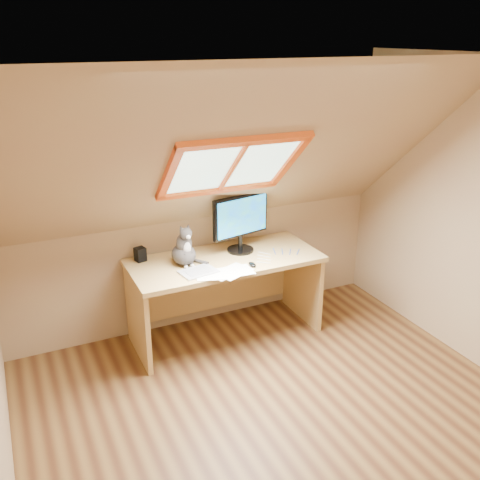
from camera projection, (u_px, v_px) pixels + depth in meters
ground at (297, 434)px, 3.60m from camera, size 3.50×3.50×0.00m
room_shell at (315, 242)px, 3.01m from camera, size 3.52×3.52×2.41m
desk at (222, 279)px, 4.67m from camera, size 1.63×0.71×0.74m
monitor at (241, 220)px, 4.57m from camera, size 0.54×0.23×0.51m
cat at (184, 250)px, 4.37m from camera, size 0.22×0.26×0.36m
desk_speaker at (140, 254)px, 4.46m from camera, size 0.10×0.10×0.12m
graphics_tablet at (198, 272)px, 4.26m from camera, size 0.32×0.25×0.01m
mouse at (252, 264)px, 4.37m from camera, size 0.05×0.09×0.03m
papers at (222, 272)px, 4.26m from camera, size 0.35×0.30×0.01m
cables at (278, 254)px, 4.61m from camera, size 0.51×0.26×0.01m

